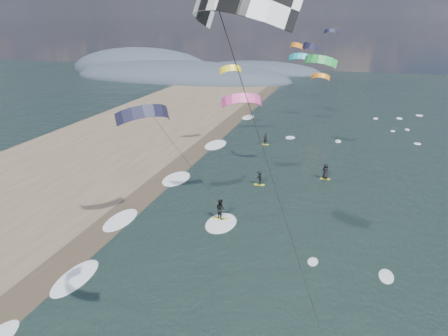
# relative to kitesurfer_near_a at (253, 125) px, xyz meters

# --- Properties ---
(wet_sand_strip) EXTENTS (3.00, 240.00, 0.00)m
(wet_sand_strip) POSITION_rel_kitesurfer_near_a_xyz_m (-16.37, 13.03, -14.10)
(wet_sand_strip) COLOR #382D23
(wet_sand_strip) RESTS_ON ground
(coastal_hills) EXTENTS (80.00, 41.00, 15.00)m
(coastal_hills) POSITION_rel_kitesurfer_near_a_xyz_m (-49.21, 110.89, -14.10)
(coastal_hills) COLOR #3D4756
(coastal_hills) RESTS_ON ground
(kitesurfer_near_a) EXTENTS (7.61, 9.15, 18.83)m
(kitesurfer_near_a) POSITION_rel_kitesurfer_near_a_xyz_m (0.00, 0.00, 0.00)
(kitesurfer_near_a) COLOR yellow
(kitesurfer_near_a) RESTS_ON ground
(kitesurfer_near_b) EXTENTS (7.13, 9.36, 12.05)m
(kitesurfer_near_b) POSITION_rel_kitesurfer_near_a_xyz_m (-9.79, 16.44, -6.36)
(kitesurfer_near_b) COLOR yellow
(kitesurfer_near_b) RESTS_ON ground
(far_kitesurfers) EXTENTS (10.19, 16.14, 1.76)m
(far_kitesurfers) POSITION_rel_kitesurfer_near_a_xyz_m (-3.55, 34.00, -13.27)
(far_kitesurfers) COLOR yellow
(far_kitesurfers) RESTS_ON ground
(bg_kite_field) EXTENTS (14.25, 69.42, 7.70)m
(bg_kite_field) POSITION_rel_kitesurfer_near_a_xyz_m (-4.69, 57.06, -2.99)
(bg_kite_field) COLOR red
(bg_kite_field) RESTS_ON ground
(shoreline_surf) EXTENTS (2.40, 79.40, 0.11)m
(shoreline_surf) POSITION_rel_kitesurfer_near_a_xyz_m (-15.17, 17.78, -14.10)
(shoreline_surf) COLOR white
(shoreline_surf) RESTS_ON ground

